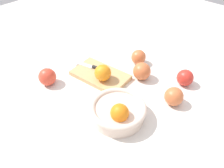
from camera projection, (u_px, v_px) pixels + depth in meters
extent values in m
plane|color=silver|center=(113.00, 83.00, 0.96)|extent=(2.40, 2.40, 0.00)
cylinder|color=beige|center=(118.00, 113.00, 0.79)|extent=(0.19, 0.19, 0.05)
torus|color=beige|center=(118.00, 108.00, 0.78)|extent=(0.20, 0.20, 0.02)
sphere|color=orange|center=(120.00, 113.00, 0.74)|extent=(0.06, 0.06, 0.06)
cube|color=tan|center=(100.00, 75.00, 0.98)|extent=(0.26, 0.17, 0.02)
sphere|color=orange|center=(103.00, 73.00, 0.92)|extent=(0.07, 0.07, 0.07)
cube|color=silver|center=(83.00, 64.00, 1.03)|extent=(0.11, 0.05, 0.00)
cylinder|color=black|center=(97.00, 68.00, 1.00)|extent=(0.05, 0.02, 0.01)
sphere|color=#CC6638|center=(142.00, 71.00, 0.96)|extent=(0.08, 0.08, 0.08)
sphere|color=#CC6638|center=(138.00, 57.00, 1.05)|extent=(0.07, 0.07, 0.07)
sphere|color=#D6422D|center=(47.00, 77.00, 0.93)|extent=(0.07, 0.07, 0.07)
sphere|color=red|center=(185.00, 78.00, 0.93)|extent=(0.07, 0.07, 0.07)
sphere|color=#CC6638|center=(174.00, 96.00, 0.84)|extent=(0.07, 0.07, 0.07)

